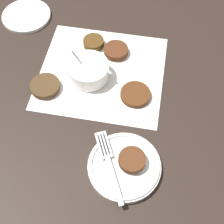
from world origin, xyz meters
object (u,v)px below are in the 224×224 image
sauce_bowl (89,71)px  extra_saucer (26,16)px  serving_plate (124,166)px  fork (108,159)px  fritter_on_plate (132,160)px

sauce_bowl → extra_saucer: 0.33m
serving_plate → extra_saucer: 0.61m
fork → serving_plate: bearing=-0.8°
fork → fritter_on_plate: bearing=13.0°
fork → extra_saucer: (-0.42, 0.39, -0.02)m
fritter_on_plate → extra_saucer: (-0.47, 0.38, -0.02)m
fritter_on_plate → fork: bearing=-167.0°
extra_saucer → serving_plate: bearing=-40.4°
sauce_bowl → fritter_on_plate: sauce_bowl is taller
sauce_bowl → fritter_on_plate: bearing=-48.5°
extra_saucer → fritter_on_plate: bearing=-38.6°
serving_plate → sauce_bowl: bearing=127.7°
fork → extra_saucer: fork is taller
sauce_bowl → extra_saucer: sauce_bowl is taller
serving_plate → fritter_on_plate: fritter_on_plate is taller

